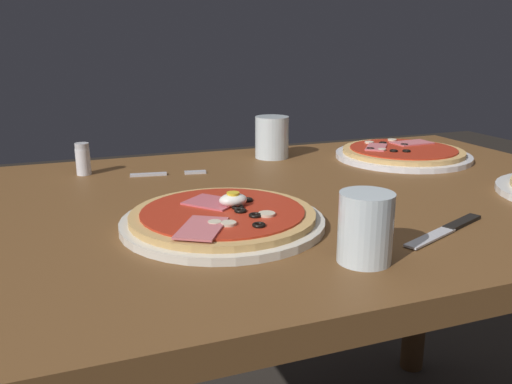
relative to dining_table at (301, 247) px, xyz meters
The scene contains 8 objects.
dining_table is the anchor object (origin of this frame).
pizza_foreground 0.26m from the dining_table, 147.76° to the right, with size 0.31×0.31×0.05m.
pizza_across_left 0.42m from the dining_table, 28.50° to the left, with size 0.32×0.32×0.03m.
water_glass_near 0.35m from the dining_table, 78.19° to the left, with size 0.08×0.08×0.10m.
water_glass_far 0.35m from the dining_table, 101.29° to the right, with size 0.07×0.07×0.09m.
fork 0.33m from the dining_table, 133.10° to the left, with size 0.16×0.04×0.00m.
knife 0.30m from the dining_table, 65.09° to the right, with size 0.19×0.09×0.01m.
salt_shaker 0.49m from the dining_table, 141.60° to the left, with size 0.03×0.03×0.07m.
Camera 1 is at (-0.42, -0.86, 1.01)m, focal length 37.79 mm.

